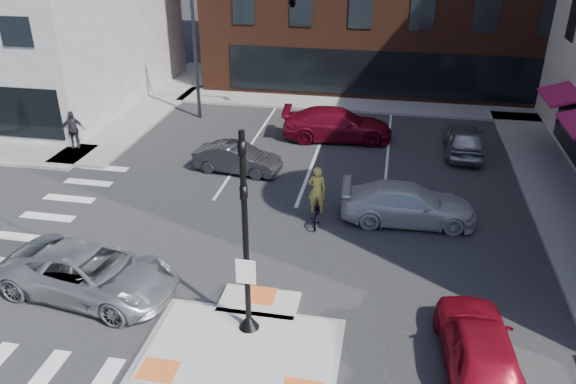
% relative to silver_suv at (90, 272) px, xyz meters
% --- Properties ---
extents(ground, '(120.00, 120.00, 0.00)m').
position_rel_silver_suv_xyz_m(ground, '(5.27, -1.19, -0.78)').
color(ground, '#28282B').
rests_on(ground, ground).
extents(refuge_island, '(5.40, 4.65, 0.13)m').
position_rel_silver_suv_xyz_m(refuge_island, '(5.27, -1.45, -0.72)').
color(refuge_island, gray).
rests_on(refuge_island, ground).
extents(sidewalk_nw, '(23.50, 20.50, 0.15)m').
position_rel_silver_suv_xyz_m(sidewalk_nw, '(-11.49, 14.10, -0.70)').
color(sidewalk_nw, gray).
rests_on(sidewalk_nw, ground).
extents(sidewalk_e, '(3.00, 24.00, 0.15)m').
position_rel_silver_suv_xyz_m(sidewalk_e, '(16.07, 8.81, -0.70)').
color(sidewalk_e, gray).
rests_on(sidewalk_e, ground).
extents(sidewalk_n, '(26.00, 3.00, 0.15)m').
position_rel_silver_suv_xyz_m(sidewalk_n, '(8.27, 20.81, -0.70)').
color(sidewalk_n, gray).
rests_on(sidewalk_n, ground).
extents(signal_pole, '(0.60, 0.60, 5.98)m').
position_rel_silver_suv_xyz_m(signal_pole, '(5.27, -0.79, 1.58)').
color(signal_pole, black).
rests_on(signal_pole, refuge_island).
extents(mast_arm_signal, '(6.10, 2.24, 8.00)m').
position_rel_silver_suv_xyz_m(mast_arm_signal, '(1.80, 16.81, 5.43)').
color(mast_arm_signal, black).
rests_on(mast_arm_signal, ground).
extents(silver_suv, '(5.88, 3.33, 1.55)m').
position_rel_silver_suv_xyz_m(silver_suv, '(0.00, 0.00, 0.00)').
color(silver_suv, '#AEB1B5').
rests_on(silver_suv, ground).
extents(red_sedan, '(2.17, 4.68, 1.55)m').
position_rel_silver_suv_xyz_m(red_sedan, '(11.51, -1.19, 0.00)').
color(red_sedan, maroon).
rests_on(red_sedan, ground).
extents(white_pickup, '(5.26, 2.40, 1.49)m').
position_rel_silver_suv_xyz_m(white_pickup, '(9.72, 6.58, -0.03)').
color(white_pickup, silver).
rests_on(white_pickup, ground).
extents(bg_car_dark, '(4.14, 1.86, 1.32)m').
position_rel_silver_suv_xyz_m(bg_car_dark, '(2.00, 9.81, -0.12)').
color(bg_car_dark, '#2A2A30').
rests_on(bg_car_dark, ground).
extents(bg_car_silver, '(1.86, 4.45, 1.51)m').
position_rel_silver_suv_xyz_m(bg_car_silver, '(12.43, 14.07, -0.02)').
color(bg_car_silver, '#9D9EA4').
rests_on(bg_car_silver, ground).
extents(bg_car_red, '(5.90, 2.86, 1.66)m').
position_rel_silver_suv_xyz_m(bg_car_red, '(6.04, 14.81, 0.05)').
color(bg_car_red, maroon).
rests_on(bg_car_red, ground).
extents(cyclist, '(0.81, 1.92, 2.33)m').
position_rel_silver_suv_xyz_m(cyclist, '(6.26, 5.81, 0.01)').
color(cyclist, '#3F3F44').
rests_on(cyclist, ground).
extents(pedestrian_b, '(1.20, 0.80, 1.89)m').
position_rel_silver_suv_xyz_m(pedestrian_b, '(-6.73, 10.81, 0.32)').
color(pedestrian_b, '#312D37').
rests_on(pedestrian_b, sidewalk_nw).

